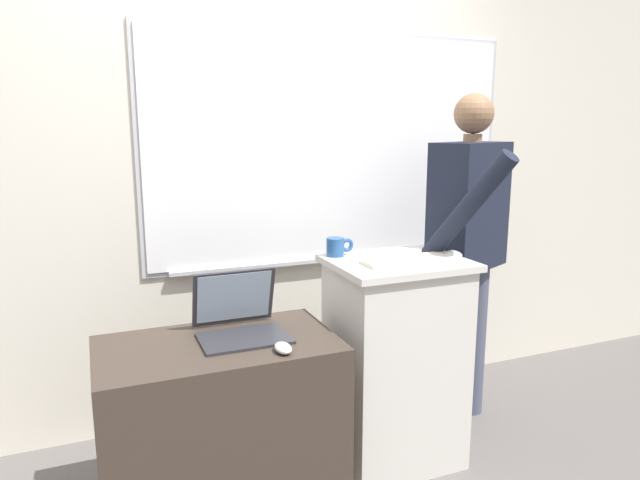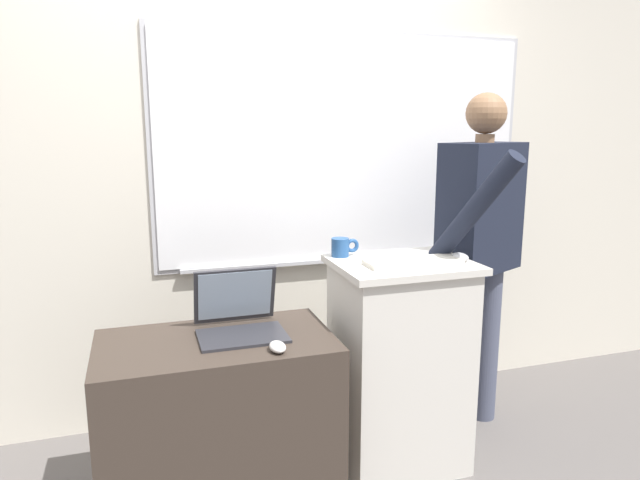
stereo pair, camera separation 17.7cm
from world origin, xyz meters
TOP-DOWN VIEW (x-y plane):
  - back_wall at (0.02, 1.26)m, footprint 6.40×0.17m
  - lectern_podium at (0.48, 0.49)m, footprint 0.60×0.48m
  - side_desk at (-0.35, 0.41)m, footprint 0.92×0.53m
  - person_presenter at (0.99, 0.67)m, footprint 0.63×0.70m
  - laptop at (-0.25, 0.49)m, footprint 0.34×0.32m
  - wireless_keyboard at (0.51, 0.43)m, footprint 0.43×0.13m
  - computer_mouse_by_laptop at (-0.15, 0.22)m, footprint 0.06×0.10m
  - computer_mouse_by_keyboard at (0.73, 0.42)m, footprint 0.06×0.10m
  - coffee_mug at (0.26, 0.66)m, footprint 0.13×0.08m

SIDE VIEW (x-z plane):
  - side_desk at x=-0.35m, z-range 0.00..0.73m
  - lectern_podium at x=0.48m, z-range 0.00..0.97m
  - computer_mouse_by_laptop at x=-0.15m, z-range 0.73..0.76m
  - laptop at x=-0.25m, z-range 0.68..0.93m
  - wireless_keyboard at x=0.51m, z-range 0.97..0.99m
  - computer_mouse_by_keyboard at x=0.73m, z-range 0.97..1.00m
  - person_presenter at x=0.99m, z-range 0.14..1.85m
  - coffee_mug at x=0.26m, z-range 0.97..1.05m
  - back_wall at x=0.02m, z-range 0.00..2.75m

